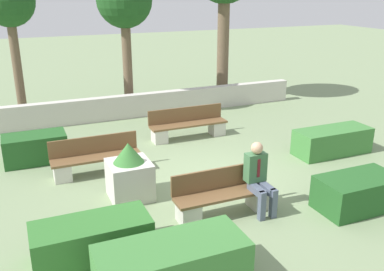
# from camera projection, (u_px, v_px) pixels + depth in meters

# --- Properties ---
(ground_plane) EXTENTS (60.00, 60.00, 0.00)m
(ground_plane) POSITION_uv_depth(u_px,v_px,m) (204.00, 182.00, 9.14)
(ground_plane) COLOR gray
(perimeter_wall) EXTENTS (11.25, 0.30, 0.73)m
(perimeter_wall) POSITION_uv_depth(u_px,v_px,m) (135.00, 106.00, 13.57)
(perimeter_wall) COLOR beige
(perimeter_wall) RESTS_ON ground_plane
(bench_front) EXTENTS (1.90, 0.48, 0.82)m
(bench_front) POSITION_uv_depth(u_px,v_px,m) (224.00, 198.00, 7.79)
(bench_front) COLOR brown
(bench_front) RESTS_ON ground_plane
(bench_left_side) EXTENTS (1.96, 0.48, 0.82)m
(bench_left_side) POSITION_uv_depth(u_px,v_px,m) (96.00, 160.00, 9.44)
(bench_left_side) COLOR brown
(bench_left_side) RESTS_ON ground_plane
(bench_right_side) EXTENTS (2.16, 0.49, 0.82)m
(bench_right_side) POSITION_uv_depth(u_px,v_px,m) (188.00, 126.00, 11.71)
(bench_right_side) COLOR brown
(bench_right_side) RESTS_ON ground_plane
(person_seated_man) EXTENTS (0.38, 0.64, 1.31)m
(person_seated_man) POSITION_uv_depth(u_px,v_px,m) (259.00, 175.00, 7.77)
(person_seated_man) COLOR #515B70
(person_seated_man) RESTS_ON ground_plane
(hedge_block_near_left) EXTENTS (2.08, 0.88, 0.67)m
(hedge_block_near_left) POSITION_uv_depth(u_px,v_px,m) (172.00, 266.00, 5.87)
(hedge_block_near_left) COLOR #3D7A38
(hedge_block_near_left) RESTS_ON ground_plane
(hedge_block_near_right) EXTENTS (1.54, 0.85, 0.63)m
(hedge_block_near_right) POSITION_uv_depth(u_px,v_px,m) (358.00, 193.00, 7.98)
(hedge_block_near_right) COLOR #235623
(hedge_block_near_right) RESTS_ON ground_plane
(hedge_block_mid_left) EXTENTS (1.94, 0.75, 0.64)m
(hedge_block_mid_left) POSITION_uv_depth(u_px,v_px,m) (332.00, 141.00, 10.60)
(hedge_block_mid_left) COLOR #3D7A38
(hedge_block_mid_left) RESTS_ON ground_plane
(hedge_block_mid_right) EXTENTS (1.43, 0.78, 0.67)m
(hedge_block_mid_right) POSITION_uv_depth(u_px,v_px,m) (35.00, 148.00, 10.11)
(hedge_block_mid_right) COLOR #235623
(hedge_block_mid_right) RESTS_ON ground_plane
(hedge_block_far_left) EXTENTS (1.79, 0.78, 0.59)m
(hedge_block_far_left) POSITION_uv_depth(u_px,v_px,m) (92.00, 239.00, 6.55)
(hedge_block_far_left) COLOR #33702D
(hedge_block_far_left) RESTS_ON ground_plane
(planter_corner_left) EXTENTS (0.81, 0.81, 1.15)m
(planter_corner_left) POSITION_uv_depth(u_px,v_px,m) (129.00, 174.00, 8.31)
(planter_corner_left) COLOR beige
(planter_corner_left) RESTS_ON ground_plane
(tree_leftmost) EXTENTS (1.51, 1.51, 4.32)m
(tree_leftmost) POSITION_uv_depth(u_px,v_px,m) (9.00, 5.00, 12.35)
(tree_leftmost) COLOR brown
(tree_leftmost) RESTS_ON ground_plane
(tree_center_left) EXTENTS (1.71, 1.71, 4.42)m
(tree_center_left) POSITION_uv_depth(u_px,v_px,m) (124.00, 3.00, 13.07)
(tree_center_left) COLOR brown
(tree_center_left) RESTS_ON ground_plane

